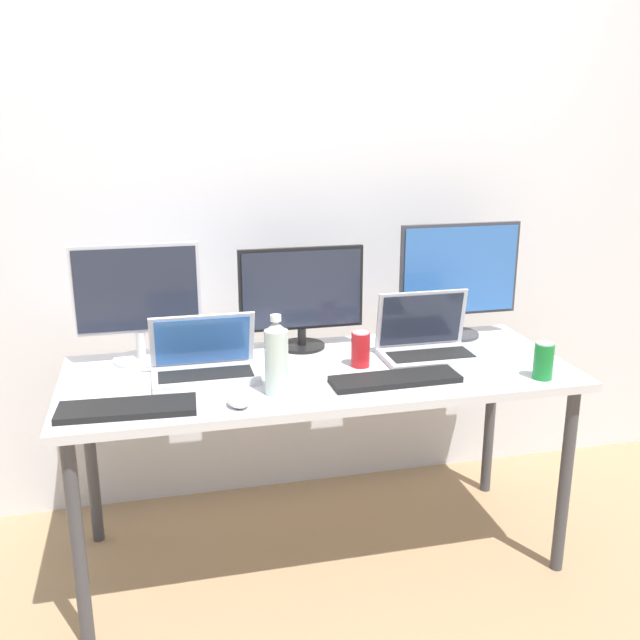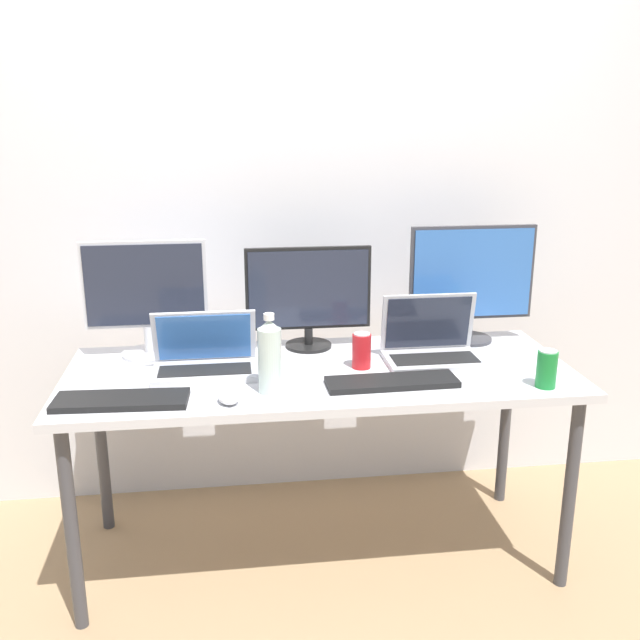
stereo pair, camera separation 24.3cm
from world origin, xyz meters
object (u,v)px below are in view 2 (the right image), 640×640
object	(u,v)px
monitor_left	(145,294)
laptop_silver	(205,358)
monitor_center	(308,294)
laptop_secondary	(431,345)
keyboard_main	(392,382)
water_bottle	(270,356)
monitor_right	(472,279)
mouse_by_keyboard	(228,397)
keyboard_aux	(121,400)
work_desk	(320,386)
soda_can_near_keyboard	(361,350)
soda_can_by_laptop	(547,369)

from	to	relation	value
monitor_left	laptop_silver	xyz separation A→B (m)	(0.21, -0.20, -0.18)
monitor_center	laptop_secondary	distance (m)	0.49
keyboard_main	water_bottle	world-z (taller)	water_bottle
water_bottle	monitor_right	bearing A→B (deg)	28.28
mouse_by_keyboard	monitor_right	bearing A→B (deg)	13.36
keyboard_aux	water_bottle	distance (m)	0.48
monitor_right	laptop_secondary	size ratio (longest dim) A/B	1.42
monitor_right	laptop_silver	xyz separation A→B (m)	(-1.02, -0.22, -0.20)
monitor_center	work_desk	bearing A→B (deg)	-87.49
work_desk	monitor_left	xyz separation A→B (m)	(-0.60, 0.23, 0.30)
soda_can_near_keyboard	soda_can_by_laptop	xyz separation A→B (m)	(0.56, -0.26, 0.00)
keyboard_aux	soda_can_by_laptop	distance (m)	1.36
work_desk	monitor_right	distance (m)	0.74
work_desk	monitor_right	xyz separation A→B (m)	(0.62, 0.25, 0.31)
monitor_right	water_bottle	distance (m)	0.92
keyboard_aux	mouse_by_keyboard	world-z (taller)	mouse_by_keyboard
monitor_center	mouse_by_keyboard	world-z (taller)	monitor_center
work_desk	soda_can_by_laptop	xyz separation A→B (m)	(0.71, -0.26, 0.13)
work_desk	keyboard_aux	size ratio (longest dim) A/B	4.30
monitor_left	soda_can_by_laptop	size ratio (longest dim) A/B	3.50
monitor_left	keyboard_main	xyz separation A→B (m)	(0.82, -0.41, -0.22)
work_desk	keyboard_aux	world-z (taller)	keyboard_aux
keyboard_main	soda_can_near_keyboard	size ratio (longest dim) A/B	3.44
soda_can_near_keyboard	mouse_by_keyboard	bearing A→B (deg)	-150.80
monitor_left	monitor_right	bearing A→B (deg)	0.86
laptop_secondary	monitor_center	bearing A→B (deg)	154.40
laptop_secondary	soda_can_near_keyboard	world-z (taller)	laptop_secondary
soda_can_by_laptop	work_desk	bearing A→B (deg)	159.98
monitor_center	monitor_right	size ratio (longest dim) A/B	0.97
soda_can_near_keyboard	monitor_center	bearing A→B (deg)	122.49
monitor_center	monitor_left	bearing A→B (deg)	-178.30
mouse_by_keyboard	laptop_secondary	bearing A→B (deg)	7.62
monitor_right	laptop_secondary	xyz separation A→B (m)	(-0.21, -0.20, -0.19)
laptop_secondary	water_bottle	size ratio (longest dim) A/B	1.31
monitor_center	keyboard_main	bearing A→B (deg)	-61.93
water_bottle	keyboard_main	bearing A→B (deg)	1.06
keyboard_aux	soda_can_near_keyboard	bearing A→B (deg)	18.60
monitor_center	soda_can_near_keyboard	distance (m)	0.33
monitor_right	work_desk	bearing A→B (deg)	-158.02
work_desk	monitor_center	bearing A→B (deg)	92.51
monitor_right	laptop_silver	bearing A→B (deg)	-167.71
laptop_secondary	soda_can_by_laptop	world-z (taller)	laptop_secondary
laptop_silver	keyboard_main	size ratio (longest dim) A/B	0.82
work_desk	monitor_left	distance (m)	0.71
soda_can_near_keyboard	soda_can_by_laptop	size ratio (longest dim) A/B	1.00
laptop_secondary	soda_can_near_keyboard	size ratio (longest dim) A/B	2.73
keyboard_aux	mouse_by_keyboard	bearing A→B (deg)	-3.77
monitor_left	soda_can_by_laptop	xyz separation A→B (m)	(1.31, -0.49, -0.17)
keyboard_main	mouse_by_keyboard	size ratio (longest dim) A/B	4.69
laptop_secondary	soda_can_near_keyboard	distance (m)	0.27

